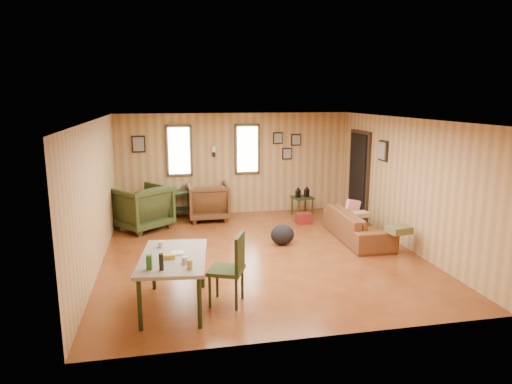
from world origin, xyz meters
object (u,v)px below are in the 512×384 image
end_table (180,199)px  sofa (358,220)px  recliner_brown (208,200)px  side_table (302,196)px  recliner_green (142,205)px  dining_table (173,261)px

end_table → sofa: bearing=-35.5°
sofa → recliner_brown: (-2.74, 2.08, 0.08)m
recliner_brown → side_table: size_ratio=1.32×
recliner_brown → recliner_green: recliner_green is taller
sofa → recliner_brown: 3.45m
sofa → dining_table: bearing=123.9°
recliner_green → side_table: size_ratio=1.45×
sofa → side_table: bearing=16.8°
side_table → recliner_brown: bearing=176.9°
recliner_brown → end_table: 0.70m
sofa → end_table: size_ratio=2.56×
end_table → dining_table: bearing=-93.1°
recliner_brown → side_table: (2.21, -0.12, 0.02)m
recliner_green → side_table: bearing=147.4°
end_table → dining_table: size_ratio=0.52×
recliner_green → end_table: size_ratio=1.33×
recliner_brown → dining_table: size_ratio=0.62×
end_table → side_table: end_table is taller
recliner_green → sofa: bearing=120.9°
sofa → side_table: (-0.54, 1.97, 0.09)m
side_table → dining_table: 5.27m
sofa → end_table: sofa is taller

